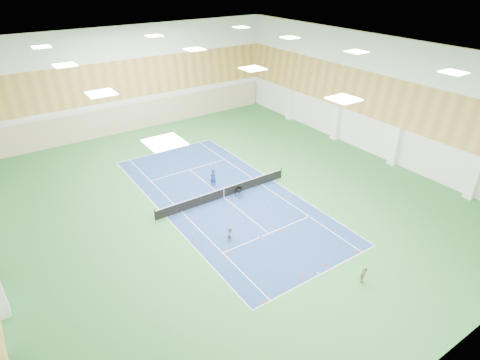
% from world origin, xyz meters
% --- Properties ---
extents(ground, '(40.00, 40.00, 0.00)m').
position_xyz_m(ground, '(0.00, 0.00, 0.00)').
color(ground, '#2E6C34').
rests_on(ground, ground).
extents(room_shell, '(36.00, 40.00, 12.00)m').
position_xyz_m(room_shell, '(0.00, 0.00, 6.00)').
color(room_shell, white).
rests_on(room_shell, ground).
extents(wood_cladding, '(36.00, 40.00, 8.00)m').
position_xyz_m(wood_cladding, '(0.00, 0.00, 8.00)').
color(wood_cladding, tan).
rests_on(wood_cladding, room_shell).
extents(ceiling_light_grid, '(21.40, 25.40, 0.06)m').
position_xyz_m(ceiling_light_grid, '(0.00, 0.00, 11.92)').
color(ceiling_light_grid, white).
rests_on(ceiling_light_grid, room_shell).
extents(court_surface, '(10.97, 23.77, 0.01)m').
position_xyz_m(court_surface, '(0.00, 0.00, 0.01)').
color(court_surface, navy).
rests_on(court_surface, ground).
extents(tennis_balls_scatter, '(10.57, 22.77, 0.07)m').
position_xyz_m(tennis_balls_scatter, '(0.00, 0.00, 0.05)').
color(tennis_balls_scatter, '#C4D724').
rests_on(tennis_balls_scatter, ground).
extents(tennis_net, '(12.80, 0.10, 1.10)m').
position_xyz_m(tennis_net, '(0.00, 0.00, 0.55)').
color(tennis_net, black).
rests_on(tennis_net, ground).
extents(back_curtain, '(35.40, 0.16, 3.20)m').
position_xyz_m(back_curtain, '(0.00, 19.75, 1.60)').
color(back_curtain, '#C6B793').
rests_on(back_curtain, ground).
extents(door_left_a, '(0.08, 1.80, 2.20)m').
position_xyz_m(door_left_a, '(-17.92, -8.00, 1.10)').
color(door_left_a, '#593319').
rests_on(door_left_a, ground).
extents(coach, '(0.71, 0.53, 1.76)m').
position_xyz_m(coach, '(0.28, 2.31, 0.88)').
color(coach, navy).
rests_on(coach, ground).
extents(child_court, '(0.66, 0.56, 1.19)m').
position_xyz_m(child_court, '(-2.86, -5.51, 0.59)').
color(child_court, gray).
rests_on(child_court, ground).
extents(child_apron, '(0.70, 0.36, 1.15)m').
position_xyz_m(child_apron, '(1.70, -13.91, 0.57)').
color(child_apron, tan).
rests_on(child_apron, ground).
extents(ball_cart, '(0.64, 0.64, 0.90)m').
position_xyz_m(ball_cart, '(1.13, -0.65, 0.45)').
color(ball_cart, black).
rests_on(ball_cart, ground).
extents(cone_svc_a, '(0.20, 0.20, 0.23)m').
position_xyz_m(cone_svc_a, '(-3.64, -6.78, 0.11)').
color(cone_svc_a, orange).
rests_on(cone_svc_a, ground).
extents(cone_svc_b, '(0.17, 0.17, 0.19)m').
position_xyz_m(cone_svc_b, '(-0.79, -6.44, 0.09)').
color(cone_svc_b, '#EC480C').
rests_on(cone_svc_b, ground).
extents(cone_svc_c, '(0.20, 0.20, 0.22)m').
position_xyz_m(cone_svc_c, '(1.04, -6.68, 0.11)').
color(cone_svc_c, '#E6540C').
rests_on(cone_svc_c, ground).
extents(cone_svc_d, '(0.20, 0.20, 0.22)m').
position_xyz_m(cone_svc_d, '(4.04, -6.49, 0.11)').
color(cone_svc_d, '#D9620B').
rests_on(cone_svc_d, ground).
extents(cone_base_a, '(0.20, 0.20, 0.22)m').
position_xyz_m(cone_base_a, '(-4.54, -11.79, 0.11)').
color(cone_base_a, orange).
rests_on(cone_base_a, ground).
extents(cone_base_b, '(0.19, 0.19, 0.21)m').
position_xyz_m(cone_base_b, '(-1.12, -11.40, 0.11)').
color(cone_base_b, '#FB5A0D').
rests_on(cone_base_b, ground).
extents(cone_base_c, '(0.22, 0.22, 0.24)m').
position_xyz_m(cone_base_c, '(0.98, -11.41, 0.12)').
color(cone_base_c, '#E2480B').
rests_on(cone_base_c, ground).
extents(cone_base_d, '(0.20, 0.20, 0.22)m').
position_xyz_m(cone_base_d, '(3.92, -11.64, 0.11)').
color(cone_base_d, '#DD3F0B').
rests_on(cone_base_d, ground).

